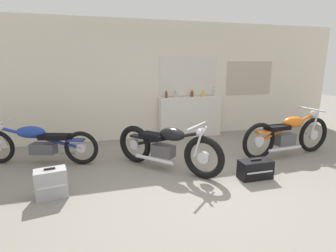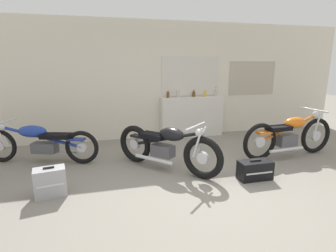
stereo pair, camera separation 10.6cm
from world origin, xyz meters
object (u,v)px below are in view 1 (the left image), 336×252
bottle_center (192,94)px  motorcycle_black (166,147)px  motorcycle_blue (39,143)px  bottle_right_center (203,93)px  hard_case_silver (51,183)px  bottle_left_center (176,94)px  bottle_rightmost (214,92)px  bottle_leftmost (166,94)px  motorcycle_orange (288,134)px  hard_case_black (255,169)px

bottle_center → motorcycle_black: bottle_center is taller
motorcycle_black → motorcycle_blue: bearing=157.5°
bottle_center → bottle_right_center: bearing=-3.4°
hard_case_silver → motorcycle_blue: bearing=104.9°
bottle_left_center → bottle_rightmost: bottle_rightmost is taller
bottle_leftmost → bottle_left_center: bottle_left_center is taller
bottle_right_center → motorcycle_orange: size_ratio=0.09×
bottle_rightmost → hard_case_silver: (-3.58, -2.50, -0.90)m
bottle_right_center → bottle_left_center: bearing=-176.4°
bottle_rightmost → motorcycle_orange: bottle_rightmost is taller
bottle_left_center → bottle_center: bearing=8.3°
bottle_leftmost → motorcycle_orange: bottle_leftmost is taller
bottle_leftmost → motorcycle_blue: 2.99m
bottle_rightmost → hard_case_silver: 4.46m
motorcycle_black → hard_case_silver: size_ratio=3.59×
bottle_left_center → bottle_rightmost: size_ratio=0.94×
motorcycle_blue → bottle_center: bearing=18.3°
bottle_center → motorcycle_black: (-1.22, -2.01, -0.66)m
bottle_center → bottle_right_center: bottle_right_center is taller
bottle_left_center → bottle_center: (0.43, 0.06, -0.02)m
bottle_rightmost → hard_case_black: 2.93m
motorcycle_blue → hard_case_silver: motorcycle_blue is taller
motorcycle_black → bottle_right_center: bearing=52.7°
motorcycle_orange → hard_case_silver: (-4.28, -0.55, -0.24)m
bottle_leftmost → bottle_rightmost: bearing=0.3°
motorcycle_orange → hard_case_black: motorcycle_orange is taller
bottle_right_center → motorcycle_orange: 2.28m
bottle_left_center → motorcycle_black: (-0.78, -1.94, -0.69)m
motorcycle_black → motorcycle_orange: 2.50m
bottle_rightmost → hard_case_black: bearing=-101.0°
bottle_center → hard_case_black: bottle_center is taller
bottle_left_center → hard_case_silver: bearing=-136.3°
bottle_center → motorcycle_orange: size_ratio=0.08×
bottle_center → hard_case_silver: bottle_center is taller
hard_case_black → hard_case_silver: bearing=175.8°
bottle_leftmost → bottle_center: size_ratio=1.11×
bottle_rightmost → motorcycle_blue: 4.17m
motorcycle_orange → hard_case_silver: size_ratio=4.72×
bottle_rightmost → hard_case_black: size_ratio=0.44×
bottle_right_center → motorcycle_orange: (0.99, -1.95, -0.65)m
motorcycle_black → hard_case_black: bearing=-30.1°
bottle_leftmost → bottle_rightmost: 1.26m
hard_case_black → bottle_left_center: bearing=100.3°
bottle_leftmost → bottle_right_center: 0.97m
bottle_center → motorcycle_orange: (1.28, -1.97, -0.64)m
bottle_right_center → motorcycle_blue: (-3.67, -1.10, -0.69)m
bottle_center → motorcycle_blue: size_ratio=0.08×
bottle_left_center → motorcycle_blue: size_ratio=0.11×
bottle_center → motorcycle_orange: bearing=-56.9°
bottle_rightmost → bottle_center: bearing=177.9°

